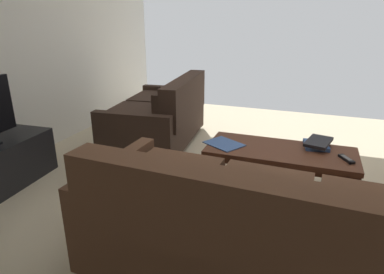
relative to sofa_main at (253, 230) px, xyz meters
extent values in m
cube|color=beige|center=(-0.04, -1.01, -0.36)|extent=(5.42, 5.68, 0.01)
cube|color=silver|center=(2.67, -1.01, 0.92)|extent=(0.12, 5.68, 2.56)
cylinder|color=black|center=(0.77, -0.48, -0.33)|extent=(0.05, 0.05, 0.06)
cube|color=brown|center=(0.00, -0.06, -0.10)|extent=(1.79, 0.95, 0.39)
cube|color=brown|center=(-0.59, -0.06, 0.14)|extent=(0.58, 0.79, 0.10)
cube|color=brown|center=(0.00, -0.08, 0.14)|extent=(0.58, 0.79, 0.10)
cube|color=brown|center=(0.58, -0.11, 0.14)|extent=(0.58, 0.79, 0.10)
cube|color=brown|center=(0.01, 0.31, 0.25)|extent=(1.76, 0.26, 0.43)
cube|color=brown|center=(0.01, 0.20, 0.25)|extent=(0.53, 0.14, 0.29)
cube|color=brown|center=(0.59, 0.18, 0.25)|extent=(0.53, 0.14, 0.29)
cube|color=brown|center=(0.92, -0.11, -0.03)|extent=(0.14, 0.88, 0.55)
cylinder|color=black|center=(1.87, -2.34, -0.33)|extent=(0.05, 0.05, 0.06)
cylinder|color=black|center=(1.77, -1.28, -0.33)|extent=(0.05, 0.05, 0.06)
cylinder|color=black|center=(1.17, -2.41, -0.33)|extent=(0.05, 0.05, 0.06)
cylinder|color=black|center=(1.07, -1.34, -0.33)|extent=(0.05, 0.05, 0.06)
cube|color=#33231C|center=(1.47, -1.84, -0.12)|extent=(0.93, 1.30, 0.35)
cube|color=#33231C|center=(1.52, -2.14, 0.10)|extent=(0.77, 0.64, 0.10)
cube|color=#33231C|center=(1.46, -1.53, 0.10)|extent=(0.77, 0.64, 0.10)
cube|color=#33231C|center=(1.12, -1.87, 0.22)|extent=(0.29, 1.24, 0.44)
cube|color=#33231C|center=(1.26, -2.17, 0.22)|extent=(0.17, 0.56, 0.31)
cube|color=#33231C|center=(1.20, -1.56, 0.22)|extent=(0.17, 0.56, 0.31)
cube|color=#33231C|center=(1.53, -2.50, -0.05)|extent=(0.83, 0.18, 0.51)
cube|color=#33231C|center=(1.41, -1.18, -0.05)|extent=(0.83, 0.18, 0.51)
cube|color=#4C2819|center=(-0.02, -1.13, 0.03)|extent=(1.22, 0.53, 0.04)
cube|color=#4C2819|center=(-0.02, -1.13, -0.01)|extent=(1.12, 0.48, 0.05)
cube|color=#4C2819|center=(-0.59, -1.35, -0.17)|extent=(0.07, 0.07, 0.37)
cube|color=#4C2819|center=(0.54, -1.35, -0.17)|extent=(0.07, 0.07, 0.37)
cube|color=#4C2819|center=(-0.59, -0.91, -0.17)|extent=(0.07, 0.07, 0.37)
cube|color=#4C2819|center=(0.54, -0.91, -0.17)|extent=(0.07, 0.07, 0.37)
cube|color=#385693|center=(-0.30, -1.29, 0.07)|extent=(0.22, 0.26, 0.03)
cube|color=black|center=(-0.31, -1.30, 0.09)|extent=(0.24, 0.33, 0.03)
cube|color=black|center=(-0.52, -1.07, 0.06)|extent=(0.12, 0.16, 0.02)
cube|color=#59595B|center=(-0.52, -1.07, 0.07)|extent=(0.08, 0.11, 0.00)
cube|color=#385693|center=(0.45, -1.08, 0.05)|extent=(0.38, 0.36, 0.01)
camera|label=1|loc=(-0.22, 1.58, 1.11)|focal=31.73mm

